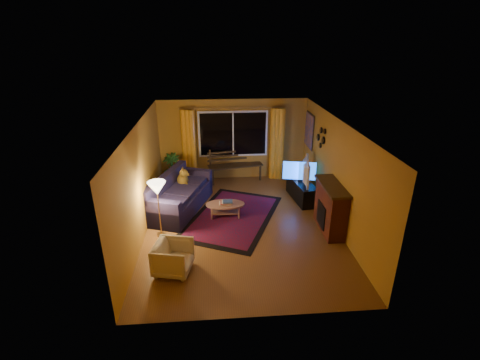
{
  "coord_description": "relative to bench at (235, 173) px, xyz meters",
  "views": [
    {
      "loc": [
        -0.61,
        -7.34,
        4.31
      ],
      "look_at": [
        0.0,
        0.3,
        1.05
      ],
      "focal_mm": 26.0,
      "sensor_mm": 36.0,
      "label": 1
    }
  ],
  "objects": [
    {
      "name": "rug",
      "position": [
        -0.23,
        -2.36,
        -0.24
      ],
      "size": [
        2.89,
        3.45,
        0.02
      ],
      "primitive_type": "cube",
      "rotation": [
        0.0,
        0.0,
        -0.41
      ],
      "color": "maroon",
      "rests_on": "ground"
    },
    {
      "name": "floor",
      "position": [
        -0.05,
        -2.75,
        -0.26
      ],
      "size": [
        4.5,
        6.0,
        0.02
      ],
      "primitive_type": "cube",
      "color": "brown",
      "rests_on": "ground"
    },
    {
      "name": "floor_lamp",
      "position": [
        -1.92,
        -3.08,
        0.41
      ],
      "size": [
        0.26,
        0.26,
        1.31
      ],
      "primitive_type": "cylinder",
      "rotation": [
        0.0,
        0.0,
        -0.21
      ],
      "color": "#BF8C3F",
      "rests_on": "ground"
    },
    {
      "name": "wall_right",
      "position": [
        2.21,
        -2.75,
        1.0
      ],
      "size": [
        0.02,
        6.0,
        2.5
      ],
      "primitive_type": "cube",
      "color": "#BB8229",
      "rests_on": "ground"
    },
    {
      "name": "armchair",
      "position": [
        -1.5,
        -4.44,
        0.1
      ],
      "size": [
        0.77,
        0.8,
        0.7
      ],
      "primitive_type": "imported",
      "rotation": [
        0.0,
        0.0,
        1.35
      ],
      "color": "beige",
      "rests_on": "ground"
    },
    {
      "name": "painting",
      "position": [
        2.17,
        -0.3,
        1.4
      ],
      "size": [
        0.04,
        0.76,
        0.96
      ],
      "primitive_type": "cube",
      "color": "#CA671E",
      "rests_on": "wall_right"
    },
    {
      "name": "dog",
      "position": [
        -1.53,
        -1.3,
        0.46
      ],
      "size": [
        0.46,
        0.54,
        0.5
      ],
      "primitive_type": null,
      "rotation": [
        0.0,
        0.0,
        -0.32
      ],
      "color": "olive",
      "rests_on": "sofa"
    },
    {
      "name": "tv_console",
      "position": [
        1.74,
        -1.5,
        0.02
      ],
      "size": [
        0.6,
        1.34,
        0.54
      ],
      "primitive_type": "cube",
      "rotation": [
        0.0,
        0.0,
        0.14
      ],
      "color": "black",
      "rests_on": "ground"
    },
    {
      "name": "wall_left",
      "position": [
        -2.31,
        -2.75,
        1.0
      ],
      "size": [
        0.02,
        6.0,
        2.5
      ],
      "primitive_type": "cube",
      "color": "#BB8229",
      "rests_on": "ground"
    },
    {
      "name": "wall_back",
      "position": [
        -0.05,
        0.26,
        1.0
      ],
      "size": [
        4.5,
        0.02,
        2.5
      ],
      "primitive_type": "cube",
      "color": "#BB8229",
      "rests_on": "ground"
    },
    {
      "name": "curtain_right",
      "position": [
        1.3,
        0.13,
        0.87
      ],
      "size": [
        0.36,
        0.36,
        2.24
      ],
      "primitive_type": "cylinder",
      "color": "orange",
      "rests_on": "ground"
    },
    {
      "name": "sofa",
      "position": [
        -1.58,
        -1.81,
        0.21
      ],
      "size": [
        1.7,
        2.49,
        0.93
      ],
      "primitive_type": "cube",
      "rotation": [
        0.0,
        0.0,
        -0.34
      ],
      "color": "#211B3B",
      "rests_on": "ground"
    },
    {
      "name": "ceiling",
      "position": [
        -0.05,
        -2.75,
        2.26
      ],
      "size": [
        4.5,
        6.0,
        0.02
      ],
      "primitive_type": "cube",
      "color": "white",
      "rests_on": "ground"
    },
    {
      "name": "television",
      "position": [
        1.74,
        -1.5,
        0.61
      ],
      "size": [
        0.37,
        1.12,
        0.64
      ],
      "primitive_type": "imported",
      "rotation": [
        0.0,
        0.0,
        1.36
      ],
      "color": "black",
      "rests_on": "tv_console"
    },
    {
      "name": "curtain_rod",
      "position": [
        -0.05,
        0.15,
        2.0
      ],
      "size": [
        3.2,
        0.03,
        0.03
      ],
      "primitive_type": "cylinder",
      "rotation": [
        0.0,
        1.57,
        0.0
      ],
      "color": "#BF8C3F",
      "rests_on": "wall_back"
    },
    {
      "name": "window",
      "position": [
        -0.05,
        0.19,
        1.2
      ],
      "size": [
        2.0,
        0.02,
        1.3
      ],
      "primitive_type": "cube",
      "color": "black",
      "rests_on": "wall_back"
    },
    {
      "name": "potted_plant",
      "position": [
        -1.97,
        0.0,
        0.21
      ],
      "size": [
        0.6,
        0.6,
        0.92
      ],
      "primitive_type": "imported",
      "rotation": [
        0.0,
        0.0,
        -0.17
      ],
      "color": "#235B1E",
      "rests_on": "ground"
    },
    {
      "name": "fireplace",
      "position": [
        2.0,
        -3.15,
        0.3
      ],
      "size": [
        0.4,
        1.2,
        1.1
      ],
      "primitive_type": "cube",
      "color": "maroon",
      "rests_on": "ground"
    },
    {
      "name": "curtain_left",
      "position": [
        -1.4,
        0.13,
        0.87
      ],
      "size": [
        0.36,
        0.36,
        2.24
      ],
      "primitive_type": "cylinder",
      "color": "orange",
      "rests_on": "ground"
    },
    {
      "name": "coffee_table",
      "position": [
        -0.42,
        -2.3,
        -0.07
      ],
      "size": [
        1.01,
        1.01,
        0.35
      ],
      "primitive_type": "cylinder",
      "rotation": [
        0.0,
        0.0,
        -0.03
      ],
      "color": "#A06B5C",
      "rests_on": "ground"
    },
    {
      "name": "bench",
      "position": [
        0.0,
        0.0,
        0.0
      ],
      "size": [
        1.74,
        0.79,
        0.5
      ],
      "primitive_type": "cube",
      "rotation": [
        0.0,
        0.0,
        0.18
      ],
      "color": "black",
      "rests_on": "ground"
    },
    {
      "name": "mirror_cluster",
      "position": [
        2.16,
        -1.45,
        1.55
      ],
      "size": [
        0.06,
        0.6,
        0.56
      ],
      "primitive_type": null,
      "color": "black",
      "rests_on": "wall_right"
    }
  ]
}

